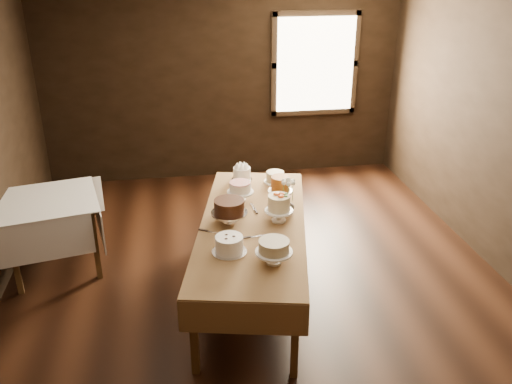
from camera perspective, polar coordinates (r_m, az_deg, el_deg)
The scene contains 20 objects.
floor at distance 5.44m, azimuth 0.35°, elevation -10.03°, with size 5.00×6.00×0.01m, color black.
wall_back at distance 7.64m, azimuth -3.49°, elevation 11.70°, with size 5.00×0.02×2.80m, color black.
window at distance 7.78m, azimuth 6.34°, elevation 13.34°, with size 1.10×0.05×1.30m, color #FFEABF.
display_table at distance 5.01m, azimuth -0.36°, elevation -3.88°, with size 1.46×2.60×0.76m.
side_table at distance 5.80m, azimuth -21.14°, elevation -1.58°, with size 1.10×1.10×0.79m.
cake_meringue at distance 5.87m, azimuth -1.52°, elevation 1.91°, with size 0.23×0.23×0.14m.
cake_speckled at distance 5.83m, azimuth 2.06°, elevation 1.57°, with size 0.25×0.25×0.12m.
cake_lattice at distance 5.38m, azimuth -1.68°, elevation -0.03°, with size 0.30×0.30×0.20m.
cake_caramel at distance 5.34m, azimuth 2.60°, elevation 0.13°, with size 0.26×0.26×0.29m.
cake_chocolate at distance 4.93m, azimuth -2.86°, elevation -2.17°, with size 0.39×0.39×0.25m.
cake_flowers at distance 4.96m, azimuth 2.46°, elevation -1.90°, with size 0.27×0.27×0.27m.
cake_swirl at distance 4.48m, azimuth -2.87°, elevation -5.67°, with size 0.32×0.32×0.15m.
cake_cream at distance 4.33m, azimuth 1.92°, elevation -6.46°, with size 0.31×0.31×0.22m.
cake_server_a at distance 4.75m, azimuth 0.30°, elevation -4.69°, with size 0.24×0.03×0.01m, color silver.
cake_server_b at distance 4.59m, azimuth 3.41°, elevation -5.88°, with size 0.24×0.03×0.01m, color silver.
cake_server_c at distance 5.29m, azimuth -0.34°, elevation -1.54°, with size 0.24×0.03×0.01m, color silver.
cake_server_d at distance 5.19m, azimuth 2.98°, elevation -2.07°, with size 0.24×0.03×0.01m, color silver.
cake_server_e at distance 4.82m, azimuth -4.37°, elevation -4.35°, with size 0.24×0.03×0.01m, color silver.
flower_vase at distance 5.16m, azimuth 3.41°, elevation -1.46°, with size 0.13×0.13×0.14m, color #2D2823.
flower_bouquet at distance 5.08m, azimuth 3.46°, elevation 0.44°, with size 0.14×0.14×0.20m, color white, non-canonical shape.
Camera 1 is at (-0.76, -4.42, 3.07)m, focal length 37.55 mm.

